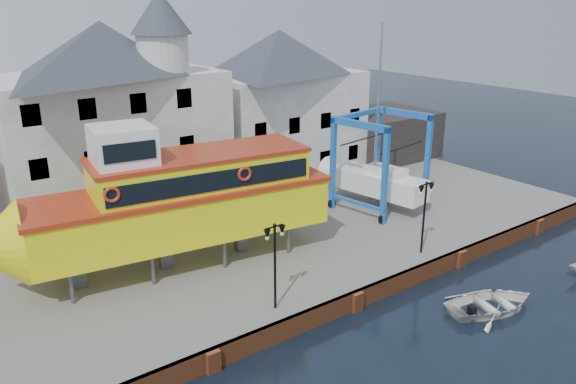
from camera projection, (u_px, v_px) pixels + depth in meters
ground at (356, 310)px, 27.54m from camera, size 140.00×140.00×0.00m
hardstanding at (238, 230)px, 35.74m from camera, size 44.00×22.00×1.00m
quay_wall at (355, 301)px, 27.45m from camera, size 44.00×0.47×1.00m
building_white_main at (111, 115)px, 36.38m from camera, size 14.00×8.30×14.00m
building_white_right at (280, 102)px, 44.86m from camera, size 12.00×8.00×11.20m
shed_dark at (384, 134)px, 50.12m from camera, size 8.00×7.00×4.00m
lamp_post_left at (275, 245)px, 24.84m from camera, size 1.12×0.32×4.20m
lamp_post_right at (425, 199)px, 30.44m from camera, size 1.12×0.32×4.20m
tour_boat at (162, 202)px, 28.59m from camera, size 18.30×6.59×7.79m
travel_lift at (371, 175)px, 38.37m from camera, size 6.30×8.22×12.07m
motorboat_b at (491, 310)px, 27.59m from camera, size 5.43×4.53×0.97m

